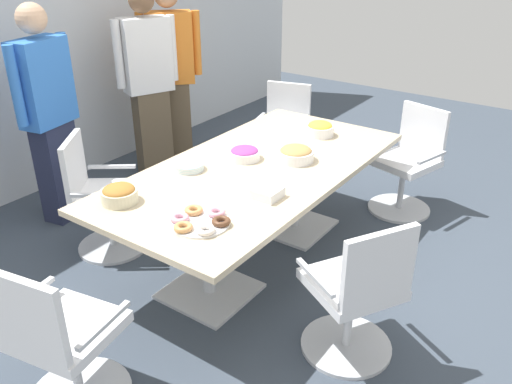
{
  "coord_description": "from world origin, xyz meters",
  "views": [
    {
      "loc": [
        -2.79,
        -1.96,
        2.25
      ],
      "look_at": [
        0.0,
        0.0,
        0.55
      ],
      "focal_mm": 37.29,
      "sensor_mm": 36.0,
      "label": 1
    }
  ],
  "objects_px": {
    "donut_platter": "(200,221)",
    "napkin_pile": "(267,193)",
    "snack_bowl_cookies": "(296,154)",
    "office_chair_4": "(408,166)",
    "office_chair_0": "(283,137)",
    "snack_bowl_candy_mix": "(245,153)",
    "person_standing_1": "(149,82)",
    "person_standing_2": "(172,74)",
    "office_chair_3": "(357,297)",
    "person_standing_0": "(49,114)",
    "snack_bowl_chips_yellow": "(320,129)",
    "office_chair_2": "(62,345)",
    "snack_bowl_pretzels": "(119,194)",
    "office_chair_1": "(101,201)",
    "plate_stack": "(189,167)",
    "conference_table": "(256,183)"
  },
  "relations": [
    {
      "from": "person_standing_2",
      "to": "snack_bowl_candy_mix",
      "type": "bearing_deg",
      "value": 102.09
    },
    {
      "from": "conference_table",
      "to": "person_standing_0",
      "type": "xyz_separation_m",
      "value": [
        -0.42,
        1.72,
        0.3
      ]
    },
    {
      "from": "office_chair_0",
      "to": "office_chair_4",
      "type": "relative_size",
      "value": 1.0
    },
    {
      "from": "office_chair_1",
      "to": "office_chair_3",
      "type": "xyz_separation_m",
      "value": [
        0.05,
        -2.09,
        0.0
      ]
    },
    {
      "from": "person_standing_0",
      "to": "office_chair_3",
      "type": "bearing_deg",
      "value": 76.93
    },
    {
      "from": "plate_stack",
      "to": "office_chair_2",
      "type": "bearing_deg",
      "value": -165.1
    },
    {
      "from": "person_standing_0",
      "to": "snack_bowl_cookies",
      "type": "relative_size",
      "value": 6.81
    },
    {
      "from": "office_chair_0",
      "to": "conference_table",
      "type": "bearing_deg",
      "value": 100.34
    },
    {
      "from": "person_standing_0",
      "to": "snack_bowl_pretzels",
      "type": "height_order",
      "value": "person_standing_0"
    },
    {
      "from": "napkin_pile",
      "to": "plate_stack",
      "type": "bearing_deg",
      "value": 86.84
    },
    {
      "from": "person_standing_0",
      "to": "snack_bowl_candy_mix",
      "type": "distance_m",
      "value": 1.65
    },
    {
      "from": "office_chair_0",
      "to": "snack_bowl_candy_mix",
      "type": "xyz_separation_m",
      "value": [
        -1.31,
        -0.5,
        0.39
      ]
    },
    {
      "from": "office_chair_1",
      "to": "person_standing_1",
      "type": "distance_m",
      "value": 1.52
    },
    {
      "from": "snack_bowl_pretzels",
      "to": "snack_bowl_candy_mix",
      "type": "bearing_deg",
      "value": -12.81
    },
    {
      "from": "snack_bowl_cookies",
      "to": "office_chair_4",
      "type": "bearing_deg",
      "value": -21.38
    },
    {
      "from": "office_chair_2",
      "to": "donut_platter",
      "type": "height_order",
      "value": "office_chair_2"
    },
    {
      "from": "office_chair_3",
      "to": "snack_bowl_cookies",
      "type": "distance_m",
      "value": 1.23
    },
    {
      "from": "snack_bowl_chips_yellow",
      "to": "snack_bowl_pretzels",
      "type": "height_order",
      "value": "same"
    },
    {
      "from": "office_chair_1",
      "to": "donut_platter",
      "type": "bearing_deg",
      "value": 40.57
    },
    {
      "from": "conference_table",
      "to": "person_standing_2",
      "type": "distance_m",
      "value": 2.05
    },
    {
      "from": "snack_bowl_pretzels",
      "to": "plate_stack",
      "type": "distance_m",
      "value": 0.61
    },
    {
      "from": "office_chair_4",
      "to": "napkin_pile",
      "type": "relative_size",
      "value": 5.62
    },
    {
      "from": "office_chair_1",
      "to": "person_standing_0",
      "type": "xyz_separation_m",
      "value": [
        0.14,
        0.68,
        0.52
      ]
    },
    {
      "from": "person_standing_0",
      "to": "person_standing_1",
      "type": "bearing_deg",
      "value": 169.08
    },
    {
      "from": "donut_platter",
      "to": "napkin_pile",
      "type": "bearing_deg",
      "value": -14.37
    },
    {
      "from": "office_chair_0",
      "to": "snack_bowl_chips_yellow",
      "type": "height_order",
      "value": "office_chair_0"
    },
    {
      "from": "office_chair_0",
      "to": "plate_stack",
      "type": "xyz_separation_m",
      "value": [
        -1.68,
        -0.3,
        0.37
      ]
    },
    {
      "from": "office_chair_0",
      "to": "snack_bowl_cookies",
      "type": "distance_m",
      "value": 1.44
    },
    {
      "from": "person_standing_0",
      "to": "snack_bowl_candy_mix",
      "type": "relative_size",
      "value": 7.78
    },
    {
      "from": "office_chair_0",
      "to": "snack_bowl_candy_mix",
      "type": "distance_m",
      "value": 1.45
    },
    {
      "from": "office_chair_0",
      "to": "napkin_pile",
      "type": "distance_m",
      "value": 2.01
    },
    {
      "from": "office_chair_4",
      "to": "napkin_pile",
      "type": "bearing_deg",
      "value": 96.02
    },
    {
      "from": "person_standing_0",
      "to": "snack_bowl_chips_yellow",
      "type": "relative_size",
      "value": 7.96
    },
    {
      "from": "office_chair_3",
      "to": "person_standing_1",
      "type": "xyz_separation_m",
      "value": [
        1.2,
        2.78,
        0.53
      ]
    },
    {
      "from": "person_standing_0",
      "to": "office_chair_2",
      "type": "bearing_deg",
      "value": 42.58
    },
    {
      "from": "snack_bowl_chips_yellow",
      "to": "plate_stack",
      "type": "height_order",
      "value": "snack_bowl_chips_yellow"
    },
    {
      "from": "person_standing_0",
      "to": "snack_bowl_chips_yellow",
      "type": "distance_m",
      "value": 2.17
    },
    {
      "from": "office_chair_1",
      "to": "office_chair_4",
      "type": "height_order",
      "value": "same"
    },
    {
      "from": "person_standing_1",
      "to": "office_chair_0",
      "type": "bearing_deg",
      "value": 144.59
    },
    {
      "from": "office_chair_0",
      "to": "snack_bowl_chips_yellow",
      "type": "relative_size",
      "value": 4.09
    },
    {
      "from": "office_chair_4",
      "to": "person_standing_2",
      "type": "distance_m",
      "value": 2.46
    },
    {
      "from": "office_chair_3",
      "to": "snack_bowl_candy_mix",
      "type": "height_order",
      "value": "office_chair_3"
    },
    {
      "from": "person_standing_1",
      "to": "snack_bowl_pretzels",
      "type": "xyz_separation_m",
      "value": [
        -1.6,
        -1.36,
        -0.13
      ]
    },
    {
      "from": "snack_bowl_cookies",
      "to": "conference_table",
      "type": "bearing_deg",
      "value": 145.94
    },
    {
      "from": "snack_bowl_chips_yellow",
      "to": "person_standing_2",
      "type": "bearing_deg",
      "value": 83.23
    },
    {
      "from": "person_standing_1",
      "to": "person_standing_2",
      "type": "xyz_separation_m",
      "value": [
        0.34,
        0.02,
        0.01
      ]
    },
    {
      "from": "person_standing_0",
      "to": "snack_bowl_chips_yellow",
      "type": "height_order",
      "value": "person_standing_0"
    },
    {
      "from": "snack_bowl_cookies",
      "to": "snack_bowl_chips_yellow",
      "type": "bearing_deg",
      "value": 11.3
    },
    {
      "from": "person_standing_1",
      "to": "snack_bowl_candy_mix",
      "type": "relative_size",
      "value": 7.88
    },
    {
      "from": "snack_bowl_cookies",
      "to": "person_standing_2",
      "type": "bearing_deg",
      "value": 68.17
    }
  ]
}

